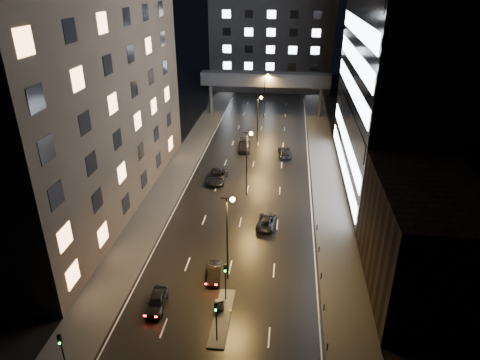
{
  "coord_description": "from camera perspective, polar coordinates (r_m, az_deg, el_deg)",
  "views": [
    {
      "loc": [
        5.75,
        -29.4,
        30.13
      ],
      "look_at": [
        -0.62,
        24.86,
        4.0
      ],
      "focal_mm": 32.0,
      "sensor_mm": 36.0,
      "label": 1
    }
  ],
  "objects": [
    {
      "name": "sidewalk_right",
      "position": [
        71.39,
        11.48,
        0.12
      ],
      "size": [
        5.0,
        110.0,
        0.15
      ],
      "primitive_type": "cube",
      "color": "#383533",
      "rests_on": "ground"
    },
    {
      "name": "skybridge",
      "position": [
        101.92,
        3.39,
        13.17
      ],
      "size": [
        30.0,
        3.0,
        10.0
      ],
      "color": "#333335",
      "rests_on": "ground"
    },
    {
      "name": "ground",
      "position": [
        75.88,
        1.8,
        2.15
      ],
      "size": [
        160.0,
        160.0,
        0.0
      ],
      "primitive_type": "plane",
      "color": "black",
      "rests_on": "ground"
    },
    {
      "name": "car_away_a",
      "position": [
        45.2,
        -11.06,
        -15.58
      ],
      "size": [
        2.03,
        4.44,
        1.47
      ],
      "primitive_type": "imported",
      "rotation": [
        0.0,
        0.0,
        0.07
      ],
      "color": "black",
      "rests_on": "ground"
    },
    {
      "name": "traffic_signal_near",
      "position": [
        43.7,
        -1.96,
        -12.68
      ],
      "size": [
        0.28,
        0.34,
        4.4
      ],
      "color": "black",
      "rests_on": "median_island"
    },
    {
      "name": "car_toward_b",
      "position": [
        79.59,
        5.94,
        3.77
      ],
      "size": [
        2.61,
        5.49,
        1.55
      ],
      "primitive_type": "imported",
      "rotation": [
        0.0,
        0.0,
        3.23
      ],
      "color": "black",
      "rests_on": "ground"
    },
    {
      "name": "traffic_signal_far",
      "position": [
        39.58,
        -3.19,
        -17.57
      ],
      "size": [
        0.28,
        0.34,
        4.4
      ],
      "color": "black",
      "rests_on": "median_island"
    },
    {
      "name": "building_left",
      "position": [
        61.25,
        -21.58,
        14.34
      ],
      "size": [
        15.0,
        48.0,
        40.0
      ],
      "primitive_type": "cube",
      "color": "#2D2319",
      "rests_on": "ground"
    },
    {
      "name": "car_away_d",
      "position": [
        81.81,
        0.59,
        4.56
      ],
      "size": [
        2.77,
        5.78,
        1.63
      ],
      "primitive_type": "imported",
      "rotation": [
        0.0,
        0.0,
        0.09
      ],
      "color": "black",
      "rests_on": "ground"
    },
    {
      "name": "building_right_low",
      "position": [
        47.54,
        23.27,
        -7.28
      ],
      "size": [
        10.0,
        18.0,
        12.0
      ],
      "primitive_type": "cube",
      "color": "black",
      "rests_on": "ground"
    },
    {
      "name": "traffic_signal_corner",
      "position": [
        39.8,
        -22.66,
        -20.03
      ],
      "size": [
        0.28,
        0.34,
        4.4
      ],
      "color": "black",
      "rests_on": "ground"
    },
    {
      "name": "streetlight_near",
      "position": [
        44.59,
        -1.54,
        -6.45
      ],
      "size": [
        1.45,
        0.5,
        10.15
      ],
      "color": "black",
      "rests_on": "ground"
    },
    {
      "name": "building_right_glass",
      "position": [
        68.6,
        24.07,
        17.1
      ],
      "size": [
        20.0,
        36.0,
        45.0
      ],
      "primitive_type": "cube",
      "color": "black",
      "rests_on": "ground"
    },
    {
      "name": "cone_a",
      "position": [
        44.15,
        -1.28,
        -17.04
      ],
      "size": [
        0.39,
        0.39,
        0.5
      ],
      "primitive_type": "cone",
      "rotation": [
        0.0,
        0.0,
        -0.24
      ],
      "color": "orange",
      "rests_on": "ground"
    },
    {
      "name": "building_far",
      "position": [
        128.74,
        4.27,
        17.62
      ],
      "size": [
        34.0,
        14.0,
        25.0
      ],
      "primitive_type": "cube",
      "color": "#333335",
      "rests_on": "ground"
    },
    {
      "name": "median_island",
      "position": [
        43.8,
        -2.41,
        -17.79
      ],
      "size": [
        1.6,
        8.0,
        0.15
      ],
      "primitive_type": "cube",
      "color": "#383533",
      "rests_on": "ground"
    },
    {
      "name": "sidewalk_left",
      "position": [
        73.37,
        -8.32,
        1.1
      ],
      "size": [
        5.0,
        110.0,
        0.15
      ],
      "primitive_type": "cube",
      "color": "#383533",
      "rests_on": "ground"
    },
    {
      "name": "utility_cabinet",
      "position": [
        44.04,
        -2.77,
        -16.32
      ],
      "size": [
        0.88,
        0.72,
        1.2
      ],
      "primitive_type": "cube",
      "rotation": [
        0.0,
        0.0,
        0.41
      ],
      "color": "#525355",
      "rests_on": "median_island"
    },
    {
      "name": "streetlight_mid_b",
      "position": [
        81.12,
        2.48,
        8.6
      ],
      "size": [
        1.45,
        0.5,
        10.15
      ],
      "color": "black",
      "rests_on": "ground"
    },
    {
      "name": "car_toward_a",
      "position": [
        57.14,
        3.57,
        -5.51
      ],
      "size": [
        2.74,
        5.13,
        1.37
      ],
      "primitive_type": "imported",
      "rotation": [
        0.0,
        0.0,
        3.04
      ],
      "color": "black",
      "rests_on": "ground"
    },
    {
      "name": "streetlight_far",
      "position": [
        100.38,
        3.39,
        11.9
      ],
      "size": [
        1.45,
        0.5,
        10.15
      ],
      "color": "black",
      "rests_on": "ground"
    },
    {
      "name": "streetlight_mid_a",
      "position": [
        62.32,
        1.05,
        3.28
      ],
      "size": [
        1.45,
        0.5,
        10.15
      ],
      "color": "black",
      "rests_on": "ground"
    },
    {
      "name": "car_away_c",
      "position": [
        69.08,
        -3.07,
        0.42
      ],
      "size": [
        2.9,
        6.02,
        1.65
      ],
      "primitive_type": "imported",
      "rotation": [
        0.0,
        0.0,
        -0.03
      ],
      "color": "black",
      "rests_on": "ground"
    },
    {
      "name": "bollard_row",
      "position": [
        46.79,
        10.94,
        -14.37
      ],
      "size": [
        0.12,
        25.12,
        0.9
      ],
      "color": "black",
      "rests_on": "ground"
    },
    {
      "name": "car_away_b",
      "position": [
        48.18,
        -3.45,
        -12.2
      ],
      "size": [
        1.85,
        4.13,
        1.31
      ],
      "primitive_type": "imported",
      "rotation": [
        0.0,
        0.0,
        0.12
      ],
      "color": "black",
      "rests_on": "ground"
    }
  ]
}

